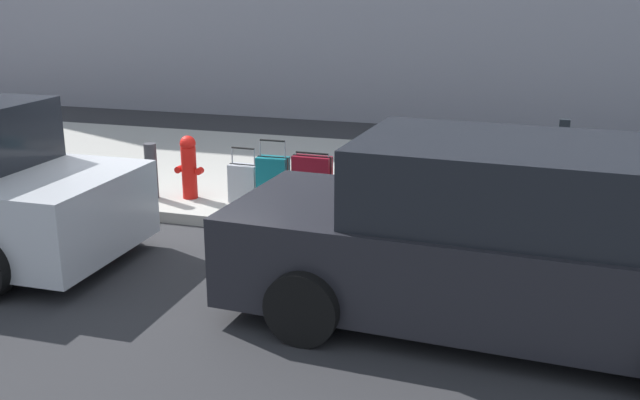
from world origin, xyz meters
name	(u,v)px	position (x,y,z in m)	size (l,w,h in m)	color
ground_plane	(161,222)	(0.00, 0.00, 0.00)	(40.00, 40.00, 0.00)	#28282B
sidewalk_curb	(240,171)	(0.00, -2.50, 0.07)	(18.00, 5.00, 0.14)	#9E9B93
suitcase_olive_0	(434,201)	(-3.34, -0.64, 0.40)	(0.47, 0.26, 0.57)	#59601E
suitcase_black_1	(390,194)	(-2.79, -0.69, 0.42)	(0.49, 0.22, 0.87)	black
suitcase_red_2	(353,191)	(-2.30, -0.76, 0.40)	(0.38, 0.26, 0.73)	red
suitcase_maroon_3	(312,184)	(-1.81, -0.63, 0.49)	(0.50, 0.20, 0.76)	maroon
suitcase_teal_4	(273,182)	(-1.30, -0.60, 0.47)	(0.40, 0.22, 0.89)	#0F606B
suitcase_silver_5	(244,183)	(-0.84, -0.73, 0.39)	(0.39, 0.22, 0.74)	#9EA0A8
fire_hydrant	(189,166)	(-0.08, -0.68, 0.58)	(0.39, 0.21, 0.85)	red
bollard_post	(151,171)	(0.40, -0.53, 0.51)	(0.16, 0.16, 0.74)	#333338
parking_meter	(561,157)	(-4.74, -0.93, 0.97)	(0.12, 0.09, 1.27)	slate
parked_car_charcoal_0	(502,242)	(-4.25, 1.66, 0.77)	(4.83, 2.21, 1.64)	black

